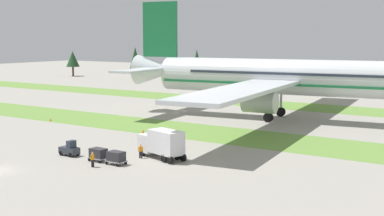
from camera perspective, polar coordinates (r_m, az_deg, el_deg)
name	(u,v)px	position (r m, az deg, el deg)	size (l,w,h in m)	color
grass_strip_near	(171,128)	(86.12, -2.31, -2.20)	(320.00, 12.69, 0.01)	olive
grass_strip_far	(270,104)	(118.13, 8.38, 0.41)	(320.00, 12.69, 0.01)	olive
airliner	(288,77)	(95.17, 10.25, 3.30)	(61.35, 75.76, 21.48)	silver
baggage_tug	(70,149)	(68.04, -12.99, -4.34)	(2.64, 1.39, 1.97)	#2D333D
cargo_dolly_lead	(98,154)	(64.40, -10.02, -4.84)	(2.25, 1.58, 1.55)	#A3A3A8
cargo_dolly_second	(116,157)	(62.41, -8.15, -5.21)	(2.25, 1.58, 1.55)	#A3A3A8
catering_truck	(161,143)	(64.72, -3.31, -3.74)	(7.32, 4.10, 3.58)	silver
ground_crew_marshaller	(141,151)	(65.26, -5.53, -4.57)	(0.51, 0.36, 1.74)	black
ground_crew_loader	(93,159)	(61.68, -10.62, -5.39)	(0.36, 0.56, 1.74)	black
taxiway_marker_0	(50,120)	(96.73, -14.95, -1.23)	(0.44, 0.44, 0.46)	orange
taxiway_marker_1	(143,131)	(81.93, -5.29, -2.51)	(0.44, 0.44, 0.63)	orange
distant_tree_line	(349,67)	(149.64, 16.49, 4.21)	(201.88, 8.94, 11.64)	#4C3823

